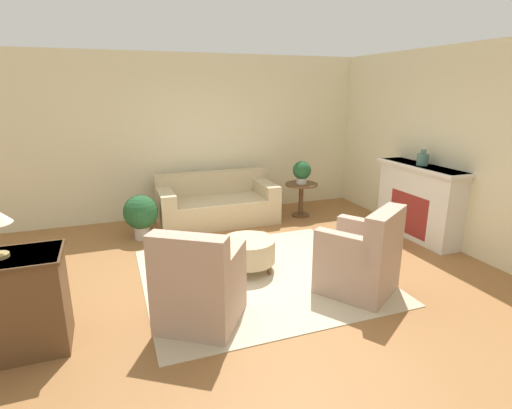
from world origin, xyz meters
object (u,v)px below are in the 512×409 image
Objects in this scene: couch at (217,205)px; armchair_left at (199,287)px; potted_plant_floor at (141,213)px; ottoman_table at (248,251)px; vase_mantel_near at (423,159)px; side_table at (301,193)px; potted_plant_on_side_table at (302,171)px; armchair_right at (362,260)px; dresser at (7,304)px.

armchair_left reaches higher than couch.
armchair_left reaches higher than potted_plant_floor.
vase_mantel_near is at bearing 5.00° from ottoman_table.
ottoman_table is 1.12× the size of side_table.
ottoman_table is at bearing -131.97° from side_table.
side_table is (2.47, 2.78, 0.02)m from armchair_left.
potted_plant_on_side_table is 0.58× the size of potted_plant_floor.
potted_plant_on_side_table is at bearing 77.11° from armchair_right.
side_table is (1.64, 1.82, 0.14)m from ottoman_table.
armchair_right is 1.39m from ottoman_table.
couch is 3.11m from armchair_right.
armchair_right is at bearing -50.24° from potted_plant_floor.
vase_mantel_near reaches higher than potted_plant_on_side_table.
dresser is 5.42m from vase_mantel_near.
armchair_right is at bearing -73.75° from couch.
potted_plant_floor is (-2.79, -0.19, -0.01)m from side_table.
dresser reaches higher than side_table.
potted_plant_on_side_table is (1.50, -0.20, 0.52)m from couch.
couch is 1.93× the size of armchair_left.
potted_plant_floor is at bearing 97.00° from armchair_left.
ottoman_table is (-1.00, 0.95, -0.12)m from armchair_right.
armchair_left is 1.52× the size of ottoman_table.
armchair_left is at bearing -131.66° from potted_plant_on_side_table.
potted_plant_on_side_table is at bearing 3.90° from potted_plant_floor.
ottoman_table is at bearing -131.97° from potted_plant_on_side_table.
armchair_left is 3.72m from side_table.
armchair_right is 2.33m from vase_mantel_near.
ottoman_table is at bearing 48.95° from armchair_left.
side_table is at bearing 3.90° from potted_plant_floor.
side_table is 2.80m from potted_plant_floor.
side_table is 4.86m from dresser.
potted_plant_on_side_table is (2.47, 2.78, 0.43)m from armchair_left.
vase_mantel_near is at bearing -19.28° from potted_plant_floor.
potted_plant_on_side_table is (-0.00, -0.00, 0.40)m from side_table.
potted_plant_on_side_table is at bearing 32.72° from dresser.
potted_plant_floor is (1.30, 2.44, -0.06)m from dresser.
armchair_right reaches higher than potted_plant_floor.
potted_plant_floor is at bearing -176.10° from potted_plant_on_side_table.
armchair_left is 3.93m from vase_mantel_near.
vase_mantel_near is (1.81, 1.20, 0.83)m from armchair_right.
armchair_right is (1.84, 0.00, 0.00)m from armchair_left.
side_table is at bearing 48.03° from ottoman_table.
vase_mantel_near reaches higher than couch.
ottoman_table is 0.98× the size of potted_plant_floor.
couch is at bearing 146.42° from vase_mantel_near.
ottoman_table is 2.98m from vase_mantel_near.
armchair_right is 1.06× the size of dresser.
potted_plant_floor is (-1.15, 1.63, 0.13)m from ottoman_table.
vase_mantel_near is (2.68, -1.78, 0.92)m from couch.
side_table is (1.50, -0.20, 0.11)m from couch.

